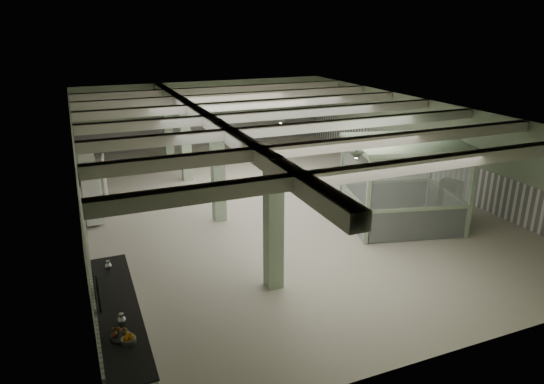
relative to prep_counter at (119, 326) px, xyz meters
name	(u,v)px	position (x,y,z in m)	size (l,w,h in m)	color
floor	(273,201)	(6.54, 7.00, -0.46)	(20.00, 20.00, 0.00)	beige
ceiling	(274,110)	(6.54, 7.00, 3.14)	(14.00, 20.00, 0.02)	beige
wall_back	(205,114)	(6.54, 17.00, 1.34)	(14.00, 0.02, 3.60)	#A0B792
wall_front	(463,277)	(6.54, -3.00, 1.34)	(14.00, 0.02, 3.60)	#A0B792
wall_left	(78,178)	(-0.46, 7.00, 1.34)	(0.02, 20.00, 3.60)	#A0B792
wall_right	(422,141)	(13.54, 7.00, 1.34)	(0.02, 20.00, 3.60)	#A0B792
wainscot_left	(83,208)	(-0.43, 7.00, 0.29)	(0.05, 19.90, 1.50)	white
wainscot_right	(419,164)	(13.52, 7.00, 0.29)	(0.05, 19.90, 1.50)	white
wainscot_back	(206,132)	(6.54, 16.98, 0.29)	(13.90, 0.05, 1.50)	white
girder	(208,121)	(4.04, 7.00, 2.92)	(0.45, 19.90, 0.40)	beige
beam_a	(395,168)	(6.54, -0.50, 2.96)	(13.90, 0.35, 0.32)	beige
beam_b	(342,145)	(6.54, 2.00, 2.96)	(13.90, 0.35, 0.32)	beige
beam_c	(303,128)	(6.54, 4.50, 2.96)	(13.90, 0.35, 0.32)	beige
beam_d	(274,115)	(6.54, 7.00, 2.96)	(13.90, 0.35, 0.32)	beige
beam_e	(250,105)	(6.54, 9.50, 2.96)	(13.90, 0.35, 0.32)	beige
beam_f	(232,97)	(6.54, 12.00, 2.96)	(13.90, 0.35, 0.32)	beige
beam_g	(217,90)	(6.54, 14.50, 2.96)	(13.90, 0.35, 0.32)	beige
column_a	(273,224)	(4.04, 1.00, 1.34)	(0.42, 0.42, 3.60)	#9DB692
column_b	(218,171)	(4.04, 6.00, 1.34)	(0.42, 0.42, 3.60)	#9DB692
column_c	(185,140)	(4.04, 11.00, 1.34)	(0.42, 0.42, 3.60)	#9DB692
column_d	(168,124)	(4.04, 15.00, 1.34)	(0.42, 0.42, 3.60)	#9DB692
hook_rail	(94,286)	(-0.39, -0.60, 1.39)	(0.02, 0.02, 1.20)	black
pendant_front	(356,156)	(7.04, 2.00, 2.59)	(0.44, 0.44, 0.22)	#334332
pendant_mid	(280,121)	(7.04, 7.50, 2.59)	(0.44, 0.44, 0.22)	#334332
pendant_back	(239,102)	(7.04, 12.50, 2.59)	(0.44, 0.44, 0.22)	#334332
prep_counter	(119,326)	(0.00, 0.00, 0.00)	(0.89, 5.11, 0.91)	silver
pitcher_near	(122,319)	(0.03, -0.67, 0.57)	(0.18, 0.20, 0.26)	silver
pitcher_far	(108,265)	(-0.02, 1.84, 0.56)	(0.17, 0.19, 0.25)	silver
veg_colander	(120,334)	(-0.05, -1.11, 0.53)	(0.40, 0.40, 0.18)	#3D3C41
orange_bowl	(129,341)	(0.08, -1.33, 0.49)	(0.28, 0.28, 0.10)	#B2B2B7
skillet_near	(100,305)	(-0.34, -0.96, 1.17)	(0.30, 0.30, 0.04)	black
skillet_far	(97,287)	(-0.34, -0.27, 1.17)	(0.27, 0.27, 0.04)	black
walkin_cooler	(91,190)	(-0.08, 8.00, 0.55)	(0.78, 2.20, 2.02)	white
guard_booth	(404,170)	(9.73, 3.22, 1.50)	(4.31, 3.89, 2.97)	#96AF8C
filing_cabinet	(450,199)	(11.67, 2.99, 0.25)	(0.46, 0.66, 1.43)	#555749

